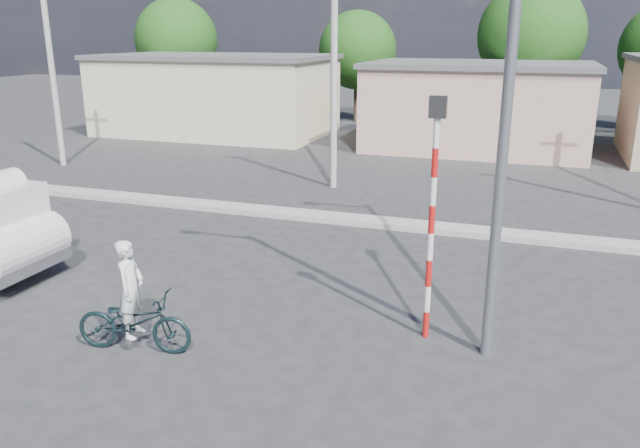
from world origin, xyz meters
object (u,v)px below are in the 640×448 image
(bicycle, at_px, (134,322))
(streetlight, at_px, (500,59))
(cyclist, at_px, (132,305))
(traffic_pole, at_px, (433,200))

(bicycle, distance_m, streetlight, 7.42)
(cyclist, bearing_deg, bicycle, -0.00)
(bicycle, height_order, streetlight, streetlight)
(cyclist, xyz_separation_m, traffic_pole, (4.72, 2.19, 1.73))
(traffic_pole, height_order, streetlight, streetlight)
(bicycle, relative_size, cyclist, 1.19)
(traffic_pole, bearing_deg, streetlight, -17.73)
(cyclist, relative_size, streetlight, 0.19)
(streetlight, bearing_deg, cyclist, -161.52)
(bicycle, xyz_separation_m, traffic_pole, (4.72, 2.19, 2.05))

